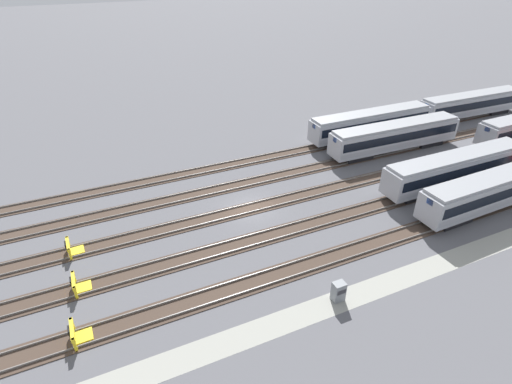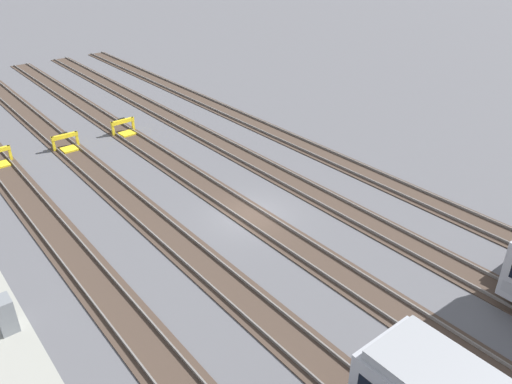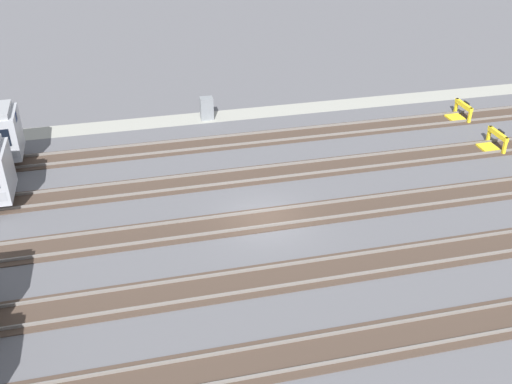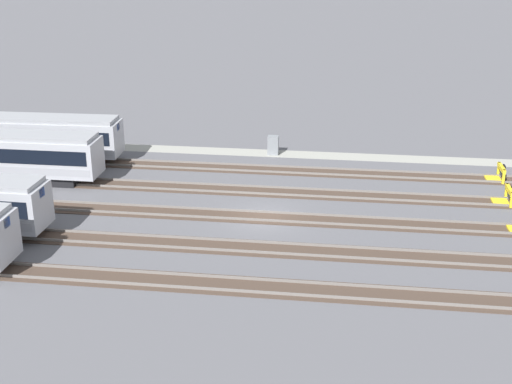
% 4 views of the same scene
% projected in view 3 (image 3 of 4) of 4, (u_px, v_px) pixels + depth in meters
% --- Properties ---
extents(ground_plane, '(400.00, 400.00, 0.00)m').
position_uv_depth(ground_plane, '(266.00, 220.00, 31.59)').
color(ground_plane, '#5B5B60').
extents(service_walkway, '(54.00, 2.00, 0.01)m').
position_uv_depth(service_walkway, '(219.00, 116.00, 43.21)').
color(service_walkway, '#9E9E93').
rests_on(service_walkway, ground).
extents(rail_track_nearest, '(90.00, 2.23, 0.21)m').
position_uv_depth(rail_track_nearest, '(231.00, 141.00, 39.59)').
color(rail_track_nearest, '#47382D').
rests_on(rail_track_nearest, ground).
extents(rail_track_near_inner, '(90.00, 2.24, 0.21)m').
position_uv_depth(rail_track_near_inner, '(246.00, 176.00, 35.58)').
color(rail_track_near_inner, '#47382D').
rests_on(rail_track_near_inner, ground).
extents(rail_track_middle, '(90.00, 2.24, 0.21)m').
position_uv_depth(rail_track_middle, '(266.00, 219.00, 31.57)').
color(rail_track_middle, '#47382D').
rests_on(rail_track_middle, ground).
extents(rail_track_far_inner, '(90.00, 2.23, 0.21)m').
position_uv_depth(rail_track_far_inner, '(291.00, 275.00, 27.56)').
color(rail_track_far_inner, '#47382D').
rests_on(rail_track_far_inner, ground).
extents(rail_track_farthest, '(90.00, 2.23, 0.21)m').
position_uv_depth(rail_track_farthest, '(325.00, 350.00, 23.55)').
color(rail_track_farthest, '#47382D').
rests_on(rail_track_farthest, ground).
extents(bumper_stop_nearest_track, '(1.36, 2.01, 1.22)m').
position_uv_depth(bumper_stop_nearest_track, '(460.00, 112.00, 42.61)').
color(bumper_stop_nearest_track, yellow).
rests_on(bumper_stop_nearest_track, ground).
extents(bumper_stop_near_inner_track, '(1.35, 2.00, 1.22)m').
position_uv_depth(bumper_stop_near_inner_track, '(493.00, 141.00, 38.54)').
color(bumper_stop_near_inner_track, yellow).
rests_on(bumper_stop_near_inner_track, ground).
extents(electrical_cabinet, '(0.90, 0.73, 1.60)m').
position_uv_depth(electrical_cabinet, '(207.00, 108.00, 42.44)').
color(electrical_cabinet, gray).
rests_on(electrical_cabinet, ground).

